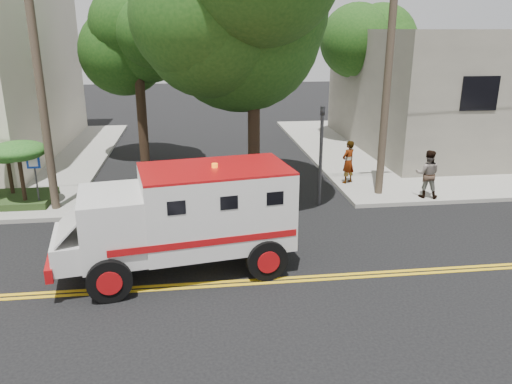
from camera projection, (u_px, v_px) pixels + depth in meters
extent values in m
plane|color=black|center=(227.00, 284.00, 12.65)|extent=(100.00, 100.00, 0.00)
cube|color=gray|center=(458.00, 147.00, 26.98)|extent=(17.00, 17.00, 0.15)
cube|color=#6A665B|center=(487.00, 88.00, 26.67)|extent=(14.00, 12.00, 6.00)
cylinder|color=#382D23|center=(40.00, 82.00, 16.24)|extent=(0.28, 0.28, 9.00)
cylinder|color=#382D23|center=(388.00, 78.00, 17.85)|extent=(0.28, 0.28, 9.00)
cylinder|color=black|center=(254.00, 107.00, 17.87)|extent=(0.44, 0.44, 7.00)
sphere|color=#14370F|center=(254.00, 3.00, 16.78)|extent=(5.32, 5.32, 5.32)
cylinder|color=black|center=(141.00, 106.00, 22.73)|extent=(0.44, 0.44, 5.60)
sphere|color=#14370F|center=(137.00, 42.00, 21.86)|extent=(3.92, 3.92, 3.92)
sphere|color=#14370F|center=(155.00, 32.00, 21.31)|extent=(3.36, 3.36, 3.36)
cylinder|color=black|center=(357.00, 89.00, 27.83)|extent=(0.44, 0.44, 5.95)
sphere|color=#14370F|center=(361.00, 33.00, 26.91)|extent=(4.20, 4.20, 4.20)
sphere|color=#14370F|center=(381.00, 24.00, 26.31)|extent=(3.60, 3.60, 3.60)
cylinder|color=#3F3F42|center=(321.00, 157.00, 17.83)|extent=(0.12, 0.12, 3.60)
imported|color=#3F3F42|center=(322.00, 119.00, 17.41)|extent=(0.15, 0.18, 0.90)
cylinder|color=#3F3F42|center=(37.00, 184.00, 17.44)|extent=(0.06, 0.06, 2.00)
cube|color=#0C33A5|center=(33.00, 162.00, 17.13)|extent=(0.45, 0.03, 0.45)
cube|color=#1E3314|center=(7.00, 200.00, 18.08)|extent=(3.20, 2.00, 0.24)
cylinder|color=black|center=(10.00, 175.00, 18.22)|extent=(0.14, 0.14, 1.36)
ellipsoid|color=#154715|center=(7.00, 155.00, 17.98)|extent=(1.55, 1.55, 0.54)
cylinder|color=black|center=(22.00, 177.00, 17.40)|extent=(0.14, 0.14, 1.68)
ellipsoid|color=#154715|center=(18.00, 151.00, 17.11)|extent=(1.91, 1.91, 0.66)
cube|color=silver|center=(216.00, 207.00, 13.10)|extent=(4.10, 2.81, 2.04)
cube|color=silver|center=(113.00, 224.00, 12.46)|extent=(1.88, 2.36, 1.65)
cube|color=black|center=(79.00, 211.00, 12.12)|extent=(0.32, 1.64, 0.68)
cube|color=silver|center=(72.00, 247.00, 12.33)|extent=(1.17, 2.06, 0.68)
cube|color=#9C0C0E|center=(53.00, 258.00, 12.28)|extent=(0.51, 2.09, 0.34)
cube|color=#9C0C0E|center=(215.00, 169.00, 12.78)|extent=(4.10, 2.81, 0.06)
cylinder|color=black|center=(109.00, 280.00, 11.71)|extent=(1.10, 0.48, 1.07)
cylinder|color=black|center=(108.00, 244.00, 13.70)|extent=(1.10, 0.48, 1.07)
cylinder|color=black|center=(267.00, 260.00, 12.76)|extent=(1.10, 0.48, 1.07)
cylinder|color=black|center=(244.00, 229.00, 14.74)|extent=(1.10, 0.48, 1.07)
imported|color=gray|center=(348.00, 162.00, 20.21)|extent=(0.76, 0.70, 1.75)
imported|color=gray|center=(428.00, 174.00, 18.46)|extent=(1.07, 0.96, 1.80)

